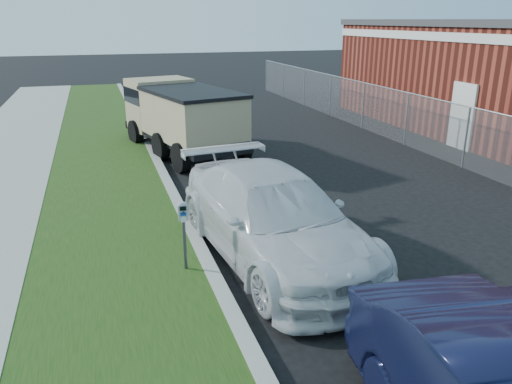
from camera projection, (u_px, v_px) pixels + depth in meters
name	position (u px, v px, depth m)	size (l,w,h in m)	color
ground	(342.00, 251.00, 9.49)	(120.00, 120.00, 0.00)	black
streetside	(36.00, 243.00, 9.66)	(6.12, 50.00, 0.15)	gray
chainlink_fence	(408.00, 109.00, 17.11)	(0.06, 30.06, 30.00)	slate
parking_meter	(183.00, 221.00, 8.26)	(0.18, 0.13, 1.23)	#3F4247
white_wagon	(273.00, 216.00, 9.05)	(2.21, 5.43, 1.58)	silver
dump_truck	(180.00, 114.00, 16.28)	(3.39, 5.98, 2.21)	black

